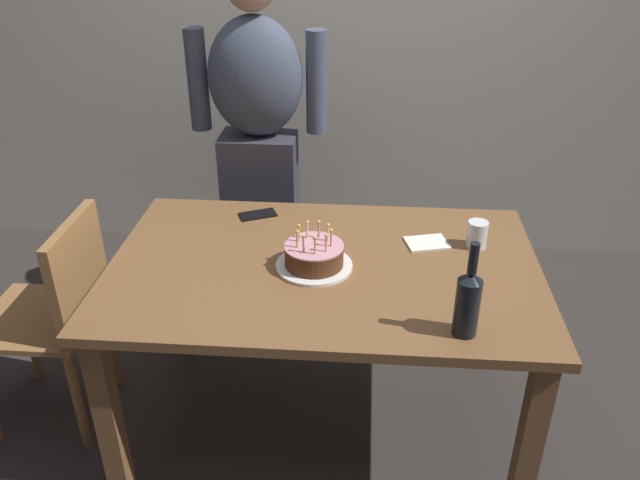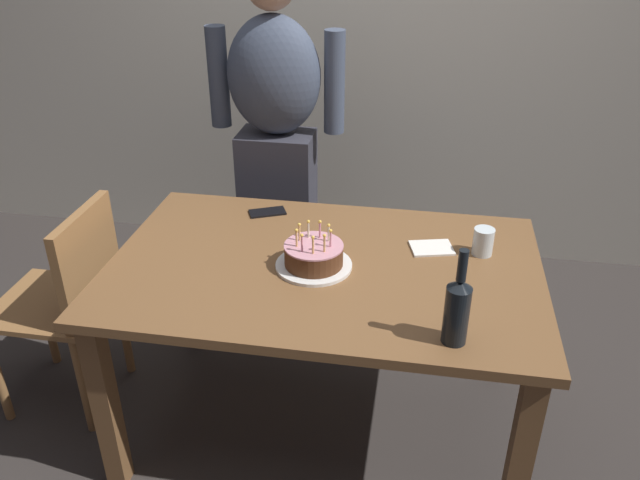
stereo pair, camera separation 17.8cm
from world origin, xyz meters
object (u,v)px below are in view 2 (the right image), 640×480
at_px(person_man_bearded, 276,143).
at_px(water_glass_near, 483,242).
at_px(wine_bottle, 457,309).
at_px(napkin_stack, 432,248).
at_px(birthday_cake, 314,257).
at_px(dining_chair, 71,294).
at_px(cell_phone, 267,212).

bearing_deg(person_man_bearded, water_glass_near, 145.15).
relative_size(wine_bottle, napkin_stack, 2.02).
bearing_deg(birthday_cake, person_man_bearded, 111.50).
distance_m(napkin_stack, person_man_bearded, 0.96).
height_order(wine_bottle, person_man_bearded, person_man_bearded).
height_order(water_glass_near, napkin_stack, water_glass_near).
height_order(napkin_stack, person_man_bearded, person_man_bearded).
bearing_deg(napkin_stack, water_glass_near, -1.54).
bearing_deg(dining_chair, water_glass_near, 96.91).
distance_m(cell_phone, napkin_stack, 0.68).
bearing_deg(person_man_bearded, birthday_cake, 111.50).
relative_size(cell_phone, napkin_stack, 0.96).
bearing_deg(birthday_cake, dining_chair, 179.67).
bearing_deg(birthday_cake, water_glass_near, 18.36).
bearing_deg(person_man_bearded, wine_bottle, 124.55).
relative_size(birthday_cake, dining_chair, 0.30).
height_order(wine_bottle, dining_chair, wine_bottle).
distance_m(birthday_cake, napkin_stack, 0.45).
bearing_deg(dining_chair, person_man_bearded, 142.01).
height_order(cell_phone, dining_chair, dining_chair).
xyz_separation_m(water_glass_near, napkin_stack, (-0.18, 0.00, -0.05)).
bearing_deg(water_glass_near, person_man_bearded, 145.15).
height_order(napkin_stack, dining_chair, dining_chair).
height_order(birthday_cake, dining_chair, birthday_cake).
xyz_separation_m(birthday_cake, napkin_stack, (0.40, 0.20, -0.04)).
distance_m(water_glass_near, cell_phone, 0.86).
distance_m(napkin_stack, dining_chair, 1.39).
xyz_separation_m(birthday_cake, cell_phone, (-0.26, 0.38, -0.04)).
height_order(wine_bottle, napkin_stack, wine_bottle).
bearing_deg(wine_bottle, person_man_bearded, 124.55).
bearing_deg(napkin_stack, person_man_bearded, 139.29).
xyz_separation_m(birthday_cake, person_man_bearded, (-0.32, 0.82, 0.09)).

